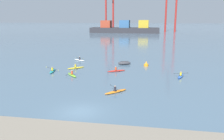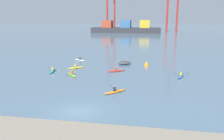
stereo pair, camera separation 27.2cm
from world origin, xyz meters
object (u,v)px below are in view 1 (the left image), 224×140
object	(u,v)px
channel_buoy	(146,64)
kayak_yellow	(76,68)
kayak_orange	(116,91)
kayak_blue	(181,76)
kayak_lime	(72,75)
kayak_teal	(53,71)
gantry_crane_west_mid	(172,3)
capsized_dinghy	(124,63)
kayak_red	(116,71)
gantry_crane_west	(109,5)
container_barge	(125,28)
kayak_white	(79,60)

from	to	relation	value
channel_buoy	kayak_yellow	xyz separation A→B (m)	(-12.98, -4.35, -0.19)
kayak_orange	kayak_blue	bearing A→B (deg)	46.23
kayak_lime	kayak_teal	bearing A→B (deg)	154.54
kayak_orange	kayak_blue	size ratio (longest dim) A/B	0.83
kayak_blue	kayak_yellow	xyz separation A→B (m)	(-18.67, 3.28, 0.00)
gantry_crane_west_mid	capsized_dinghy	bearing A→B (deg)	-98.85
kayak_blue	kayak_red	bearing A→B (deg)	169.20
kayak_red	kayak_teal	bearing A→B (deg)	-169.17
gantry_crane_west	kayak_blue	bearing A→B (deg)	-74.73
container_barge	gantry_crane_west_mid	world-z (taller)	gantry_crane_west_mid
kayak_yellow	kayak_teal	bearing A→B (deg)	-133.61
gantry_crane_west	capsized_dinghy	size ratio (longest dim) A/B	12.36
kayak_orange	kayak_red	bearing A→B (deg)	98.09
channel_buoy	kayak_teal	size ratio (longest dim) A/B	0.29
container_barge	kayak_red	distance (m)	108.46
gantry_crane_west_mid	kayak_teal	size ratio (longest dim) A/B	11.06
capsized_dinghy	kayak_white	xyz separation A→B (m)	(-10.36, 2.85, -0.18)
gantry_crane_west	kayak_yellow	world-z (taller)	gantry_crane_west
gantry_crane_west	kayak_yellow	distance (m)	123.89
gantry_crane_west_mid	channel_buoy	bearing A→B (deg)	-96.61
container_barge	gantry_crane_west	xyz separation A→B (m)	(-12.61, 14.97, 15.06)
gantry_crane_west	container_barge	bearing A→B (deg)	-49.89
kayak_lime	kayak_red	world-z (taller)	kayak_lime
channel_buoy	kayak_blue	distance (m)	9.52
gantry_crane_west_mid	container_barge	bearing A→B (deg)	-159.57
gantry_crane_west	kayak_red	xyz separation A→B (m)	(23.30, -122.87, -17.65)
gantry_crane_west	kayak_orange	world-z (taller)	gantry_crane_west
kayak_white	kayak_red	bearing A→B (deg)	-43.32
container_barge	kayak_white	distance (m)	98.85
channel_buoy	kayak_yellow	distance (m)	13.69
kayak_orange	kayak_teal	size ratio (longest dim) A/B	0.83
channel_buoy	kayak_teal	bearing A→B (deg)	-154.57
gantry_crane_west_mid	kayak_lime	xyz separation A→B (m)	(-24.98, -122.82, -18.75)
gantry_crane_west_mid	kayak_red	size ratio (longest dim) A/B	11.88
capsized_dinghy	kayak_orange	size ratio (longest dim) A/B	0.98
kayak_white	kayak_teal	size ratio (longest dim) A/B	0.92
channel_buoy	kayak_teal	xyz separation A→B (m)	(-16.16, -7.68, -0.19)
gantry_crane_west_mid	kayak_blue	xyz separation A→B (m)	(-7.42, -120.73, -18.75)
kayak_lime	kayak_blue	distance (m)	17.69
kayak_orange	container_barge	bearing A→B (deg)	95.89
container_barge	kayak_teal	bearing A→B (deg)	-90.19
channel_buoy	container_barge	bearing A→B (deg)	98.78
container_barge	kayak_teal	world-z (taller)	container_barge
gantry_crane_west	kayak_white	size ratio (longest dim) A/B	10.93
gantry_crane_west	gantry_crane_west_mid	distance (m)	41.74
kayak_yellow	channel_buoy	bearing A→B (deg)	18.51
container_barge	kayak_yellow	xyz separation A→B (m)	(2.82, -106.68, -2.59)
gantry_crane_west_mid	kayak_red	xyz separation A→B (m)	(-18.22, -118.67, -18.75)
capsized_dinghy	kayak_red	xyz separation A→B (m)	(-0.72, -6.24, -0.18)
channel_buoy	kayak_lime	world-z (taller)	kayak_lime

